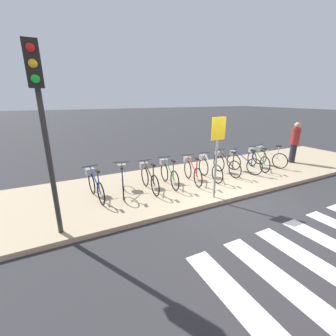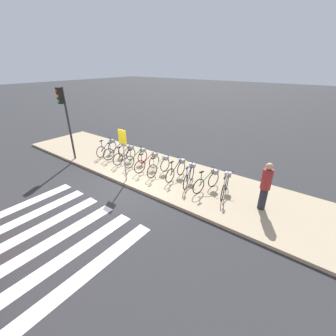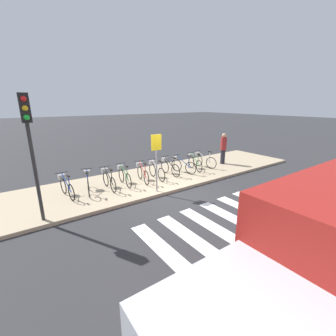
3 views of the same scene
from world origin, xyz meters
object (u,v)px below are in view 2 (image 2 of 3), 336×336
parked_bicycle_0 (108,147)px  parked_bicycle_8 (208,180)px  parked_bicycle_2 (126,154)px  traffic_light (64,110)px  parked_bicycle_3 (137,157)px  parked_bicycle_6 (177,169)px  parked_bicycle_9 (226,184)px  parked_bicycle_5 (160,165)px  pedestrian (266,185)px  parked_bicycle_1 (118,150)px  parked_bicycle_4 (149,162)px  sign_post (123,147)px  parked_bicycle_7 (190,175)px

parked_bicycle_0 → parked_bicycle_8: 6.33m
parked_bicycle_2 → traffic_light: (-2.58, -1.45, 2.21)m
parked_bicycle_3 → traffic_light: traffic_light is taller
parked_bicycle_2 → parked_bicycle_8: 4.73m
parked_bicycle_6 → parked_bicycle_9: bearing=0.4°
parked_bicycle_5 → pedestrian: 4.64m
parked_bicycle_2 → pedestrian: size_ratio=0.86×
parked_bicycle_5 → parked_bicycle_8: bearing=1.4°
parked_bicycle_1 → parked_bicycle_4: 2.36m
parked_bicycle_2 → sign_post: size_ratio=0.66×
parked_bicycle_0 → parked_bicycle_3: same height
parked_bicycle_8 → parked_bicycle_9: size_ratio=1.00×
parked_bicycle_5 → parked_bicycle_7: bearing=1.3°
parked_bicycle_0 → parked_bicycle_3: size_ratio=1.00×
parked_bicycle_8 → traffic_light: size_ratio=0.40×
parked_bicycle_2 → traffic_light: traffic_light is taller
parked_bicycle_6 → sign_post: sign_post is taller
parked_bicycle_0 → parked_bicycle_5: same height
parked_bicycle_8 → pedestrian: (2.17, -0.03, 0.51)m
parked_bicycle_4 → parked_bicycle_6: same height
traffic_light → sign_post: traffic_light is taller
parked_bicycle_3 → parked_bicycle_8: same height
parked_bicycle_2 → parked_bicycle_5: (2.29, -0.02, 0.00)m
parked_bicycle_9 → pedestrian: (1.45, -0.13, 0.51)m
parked_bicycle_6 → parked_bicycle_2: bearing=-177.7°
parked_bicycle_1 → parked_bicycle_7: 4.66m
parked_bicycle_1 → parked_bicycle_9: bearing=0.0°
parked_bicycle_1 → parked_bicycle_3: 1.52m
parked_bicycle_2 → parked_bicycle_6: bearing=2.3°
parked_bicycle_5 → parked_bicycle_8: size_ratio=1.03×
parked_bicycle_5 → parked_bicycle_6: bearing=9.5°
parked_bicycle_2 → parked_bicycle_3: 0.74m
parked_bicycle_0 → parked_bicycle_1: size_ratio=1.02×
parked_bicycle_0 → parked_bicycle_7: bearing=-1.2°
parked_bicycle_1 → pedestrian: bearing=-1.0°
parked_bicycle_7 → sign_post: size_ratio=0.65×
parked_bicycle_3 → parked_bicycle_6: (2.41, 0.03, 0.00)m
parked_bicycle_5 → traffic_light: traffic_light is taller
parked_bicycle_3 → pedestrian: (6.16, -0.08, 0.51)m
parked_bicycle_0 → parked_bicycle_9: size_ratio=1.02×
parked_bicycle_6 → parked_bicycle_9: (2.30, 0.02, 0.00)m
parked_bicycle_9 → sign_post: sign_post is taller
parked_bicycle_1 → sign_post: size_ratio=0.65×
parked_bicycle_6 → parked_bicycle_7: same height
parked_bicycle_4 → pedestrian: 5.34m
parked_bicycle_3 → parked_bicycle_2: bearing=-172.6°
parked_bicycle_1 → parked_bicycle_2: (0.78, -0.14, 0.00)m
parked_bicycle_4 → parked_bicycle_0: bearing=177.6°
parked_bicycle_6 → parked_bicycle_7: bearing=-8.5°
parked_bicycle_2 → parked_bicycle_8: (4.73, 0.05, 0.00)m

